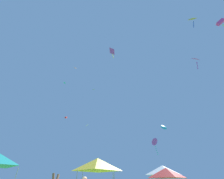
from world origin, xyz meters
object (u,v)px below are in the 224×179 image
object	(u,v)px
kite_red_box	(66,117)
kite_purple_delta	(154,142)
kite_cyan_diamond	(65,83)
canopy_tent_yellow	(97,164)
kite_orange_diamond	(75,68)
kite_cyan_delta	(164,127)
kite_lime_diamond	(94,89)
kite_white_diamond	(87,125)
kite_yellow_delta	(192,19)
canopy_tent_red	(167,173)
kite_magenta_box	(221,22)
canopy_tent_white	(163,170)
kite_purple_diamond	(112,52)
kite_pink_delta	(196,59)

from	to	relation	value
kite_red_box	kite_purple_delta	xyz separation A→B (m)	(20.25, -7.91, -8.10)
kite_cyan_diamond	kite_purple_delta	size ratio (longest dim) A/B	0.24
kite_red_box	kite_purple_delta	size ratio (longest dim) A/B	0.35
canopy_tent_yellow	kite_purple_delta	size ratio (longest dim) A/B	1.18
canopy_tent_yellow	kite_red_box	bearing A→B (deg)	115.89
kite_red_box	kite_orange_diamond	world-z (taller)	kite_orange_diamond
kite_purple_delta	kite_orange_diamond	xyz separation A→B (m)	(-17.76, -0.06, 18.57)
kite_cyan_delta	kite_orange_diamond	distance (m)	25.48
kite_lime_diamond	kite_white_diamond	bearing A→B (deg)	-176.63
kite_yellow_delta	kite_cyan_diamond	distance (m)	33.49
kite_cyan_diamond	kite_lime_diamond	bearing A→B (deg)	9.23
kite_purple_delta	kite_white_diamond	size ratio (longest dim) A/B	4.28
canopy_tent_red	kite_magenta_box	xyz separation A→B (m)	(11.19, -3.09, 19.42)
canopy_tent_white	kite_purple_diamond	bearing A→B (deg)	-124.69
canopy_tent_yellow	kite_white_diamond	bearing A→B (deg)	102.59
kite_purple_diamond	kite_lime_diamond	world-z (taller)	kite_lime_diamond
kite_yellow_delta	kite_white_diamond	size ratio (longest dim) A/B	3.36
canopy_tent_yellow	kite_cyan_delta	distance (m)	19.86
kite_pink_delta	kite_yellow_delta	bearing A→B (deg)	-117.67
canopy_tent_white	kite_pink_delta	bearing A→B (deg)	-23.16
canopy_tent_red	kite_orange_diamond	xyz separation A→B (m)	(-14.35, 13.22, 24.45)
kite_magenta_box	kite_cyan_delta	size ratio (longest dim) A/B	2.02
kite_yellow_delta	kite_lime_diamond	distance (m)	29.14
canopy_tent_yellow	kite_pink_delta	xyz separation A→B (m)	(15.36, 1.97, 15.92)
kite_lime_diamond	kite_orange_diamond	size ratio (longest dim) A/B	0.74
canopy_tent_red	canopy_tent_white	xyz separation A→B (m)	(1.35, 4.96, 0.57)
kite_purple_delta	kite_orange_diamond	world-z (taller)	kite_orange_diamond
canopy_tent_red	canopy_tent_yellow	distance (m)	6.47
kite_orange_diamond	kite_red_box	bearing A→B (deg)	107.34
kite_purple_diamond	kite_red_box	bearing A→B (deg)	114.61
kite_lime_diamond	kite_purple_delta	distance (m)	21.96
kite_magenta_box	canopy_tent_yellow	bearing A→B (deg)	170.86
kite_lime_diamond	kite_pink_delta	bearing A→B (deg)	-43.62
canopy_tent_white	kite_purple_delta	bearing A→B (deg)	76.06
canopy_tent_white	kite_yellow_delta	distance (m)	20.09
canopy_tent_red	kite_purple_diamond	world-z (taller)	kite_purple_diamond
kite_purple_diamond	kite_cyan_diamond	world-z (taller)	kite_cyan_diamond
canopy_tent_red	kite_orange_diamond	size ratio (longest dim) A/B	2.80
kite_lime_diamond	kite_white_diamond	distance (m)	10.72
canopy_tent_white	kite_lime_diamond	xyz separation A→B (m)	(-11.30, 14.76, 21.48)
kite_purple_diamond	kite_cyan_delta	bearing A→B (deg)	58.11
kite_red_box	kite_cyan_diamond	size ratio (longest dim) A/B	1.46
kite_lime_diamond	kite_purple_delta	size ratio (longest dim) A/B	0.25
kite_red_box	kite_orange_diamond	bearing A→B (deg)	-72.66
kite_pink_delta	kite_cyan_delta	xyz separation A→B (m)	(-3.16, 11.41, -7.76)
canopy_tent_red	kite_lime_diamond	bearing A→B (deg)	116.79
kite_lime_diamond	kite_white_diamond	xyz separation A→B (m)	(-0.92, -0.05, -10.68)
canopy_tent_red	kite_orange_diamond	bearing A→B (deg)	137.34
kite_red_box	kite_magenta_box	bearing A→B (deg)	-40.90
kite_cyan_diamond	kite_cyan_delta	distance (m)	28.44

